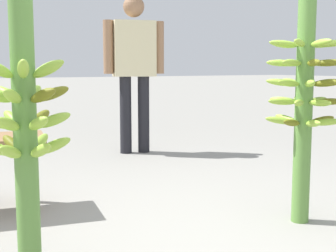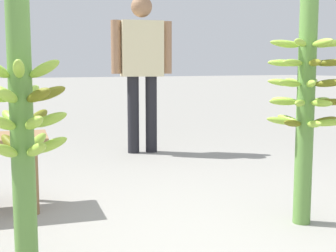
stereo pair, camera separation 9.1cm
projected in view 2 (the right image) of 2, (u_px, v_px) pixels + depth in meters
banana_stalk_left at (21, 110)px, 2.07m from camera, size 0.41×0.41×1.48m
banana_stalk_center at (306, 97)px, 2.72m from camera, size 0.45×0.45×1.41m
vendor_person at (142, 61)px, 5.02m from camera, size 0.67×0.31×1.68m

